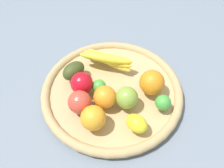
% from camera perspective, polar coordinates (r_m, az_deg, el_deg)
% --- Properties ---
extents(ground_plane, '(2.40, 2.40, 0.00)m').
position_cam_1_polar(ground_plane, '(0.85, -0.00, -2.54)').
color(ground_plane, slate).
rests_on(ground_plane, ground).
extents(basket, '(0.47, 0.47, 0.04)m').
position_cam_1_polar(basket, '(0.83, -0.00, -1.75)').
color(basket, tan).
rests_on(basket, ground_plane).
extents(apple_0, '(0.10, 0.10, 0.07)m').
position_cam_1_polar(apple_0, '(0.75, 3.44, -3.16)').
color(apple_0, olive).
rests_on(apple_0, basket).
extents(lime_0, '(0.07, 0.07, 0.05)m').
position_cam_1_polar(lime_0, '(0.77, 11.72, -4.21)').
color(lime_0, green).
rests_on(lime_0, basket).
extents(avocado, '(0.10, 0.09, 0.06)m').
position_cam_1_polar(avocado, '(0.84, -8.86, 3.04)').
color(avocado, '#37421B').
rests_on(avocado, basket).
extents(orange_0, '(0.10, 0.10, 0.07)m').
position_cam_1_polar(orange_0, '(0.75, -1.65, -3.02)').
color(orange_0, orange).
rests_on(orange_0, basket).
extents(apple_1, '(0.07, 0.07, 0.07)m').
position_cam_1_polar(apple_1, '(0.74, -7.50, -4.16)').
color(apple_1, '#C74234').
rests_on(apple_1, basket).
extents(lime_1, '(0.06, 0.06, 0.05)m').
position_cam_1_polar(lime_1, '(0.79, -3.00, -0.55)').
color(lime_1, green).
rests_on(lime_1, basket).
extents(banana_bunch, '(0.09, 0.19, 0.06)m').
position_cam_1_polar(banana_bunch, '(0.86, -1.13, 5.76)').
color(banana_bunch, yellow).
rests_on(banana_bunch, basket).
extents(lemon_0, '(0.08, 0.08, 0.05)m').
position_cam_1_polar(lemon_0, '(0.71, 5.73, -9.06)').
color(lemon_0, yellow).
rests_on(lemon_0, basket).
extents(orange_1, '(0.11, 0.11, 0.08)m').
position_cam_1_polar(orange_1, '(0.79, 9.20, 0.35)').
color(orange_1, orange).
rests_on(orange_1, basket).
extents(orange_2, '(0.10, 0.10, 0.07)m').
position_cam_1_polar(orange_2, '(0.71, -4.37, -7.83)').
color(orange_2, orange).
rests_on(orange_2, basket).
extents(apple_2, '(0.09, 0.09, 0.07)m').
position_cam_1_polar(apple_2, '(0.79, -7.01, 0.18)').
color(apple_2, red).
rests_on(apple_2, basket).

